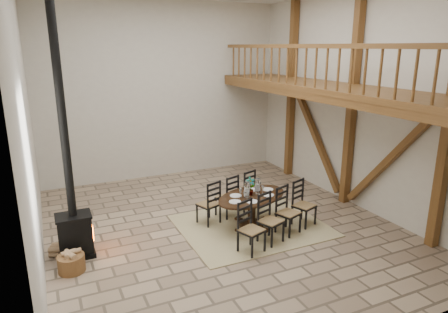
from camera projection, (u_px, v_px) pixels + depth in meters
name	position (u px, v px, depth m)	size (l,w,h in m)	color
ground	(221.00, 226.00, 8.62)	(8.00, 8.00, 0.00)	tan
room_shell	(273.00, 83.00, 8.29)	(7.02, 8.02, 5.01)	beige
rug	(251.00, 226.00, 8.61)	(3.00, 2.50, 0.02)	tan
dining_table	(254.00, 211.00, 8.46)	(2.35, 2.40, 1.10)	black
wood_stove	(71.00, 199.00, 7.10)	(0.63, 0.49, 5.00)	black
log_basket	(71.00, 263.00, 6.84)	(0.45, 0.45, 0.38)	brown
log_stack	(58.00, 250.00, 7.41)	(0.37, 0.37, 0.19)	#A4815C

